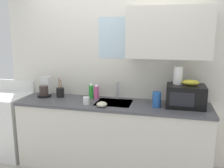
# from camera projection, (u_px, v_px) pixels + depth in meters

# --- Properties ---
(kitchen_wall_assembly) EXTENTS (3.26, 0.42, 2.50)m
(kitchen_wall_assembly) POSITION_uv_depth(u_px,v_px,m) (127.00, 65.00, 3.31)
(kitchen_wall_assembly) COLOR silver
(kitchen_wall_assembly) RESTS_ON ground
(counter_unit) EXTENTS (2.49, 0.63, 0.90)m
(counter_unit) POSITION_uv_depth(u_px,v_px,m) (112.00, 135.00, 3.24)
(counter_unit) COLOR silver
(counter_unit) RESTS_ON ground
(sink_faucet) EXTENTS (0.03, 0.03, 0.23)m
(sink_faucet) POSITION_uv_depth(u_px,v_px,m) (117.00, 90.00, 3.35)
(sink_faucet) COLOR #B2B5BA
(sink_faucet) RESTS_ON counter_unit
(stove_range) EXTENTS (0.60, 0.60, 1.08)m
(stove_range) POSITION_uv_depth(u_px,v_px,m) (8.00, 124.00, 3.60)
(stove_range) COLOR white
(stove_range) RESTS_ON ground
(microwave) EXTENTS (0.46, 0.35, 0.27)m
(microwave) POSITION_uv_depth(u_px,v_px,m) (185.00, 96.00, 2.95)
(microwave) COLOR black
(microwave) RESTS_ON counter_unit
(banana_bunch) EXTENTS (0.20, 0.11, 0.07)m
(banana_bunch) POSITION_uv_depth(u_px,v_px,m) (191.00, 83.00, 2.91)
(banana_bunch) COLOR gold
(banana_bunch) RESTS_ON microwave
(paper_towel_roll) EXTENTS (0.11, 0.11, 0.22)m
(paper_towel_roll) POSITION_uv_depth(u_px,v_px,m) (178.00, 75.00, 2.98)
(paper_towel_roll) COLOR white
(paper_towel_roll) RESTS_ON microwave
(coffee_maker) EXTENTS (0.19, 0.21, 0.28)m
(coffee_maker) POSITION_uv_depth(u_px,v_px,m) (45.00, 89.00, 3.46)
(coffee_maker) COLOR black
(coffee_maker) RESTS_ON counter_unit
(dish_soap_bottle_pink) EXTENTS (0.07, 0.07, 0.21)m
(dish_soap_bottle_pink) POSITION_uv_depth(u_px,v_px,m) (96.00, 92.00, 3.34)
(dish_soap_bottle_pink) COLOR #E55999
(dish_soap_bottle_pink) RESTS_ON counter_unit
(dish_soap_bottle_green) EXTENTS (0.06, 0.06, 0.22)m
(dish_soap_bottle_green) POSITION_uv_depth(u_px,v_px,m) (91.00, 91.00, 3.37)
(dish_soap_bottle_green) COLOR green
(dish_soap_bottle_green) RESTS_ON counter_unit
(cereal_canister) EXTENTS (0.10, 0.10, 0.19)m
(cereal_canister) POSITION_uv_depth(u_px,v_px,m) (157.00, 100.00, 2.95)
(cereal_canister) COLOR #2659A5
(cereal_canister) RESTS_ON counter_unit
(mug_white) EXTENTS (0.08, 0.08, 0.09)m
(mug_white) POSITION_uv_depth(u_px,v_px,m) (86.00, 101.00, 3.07)
(mug_white) COLOR white
(mug_white) RESTS_ON counter_unit
(utensil_crock) EXTENTS (0.11, 0.11, 0.28)m
(utensil_crock) POSITION_uv_depth(u_px,v_px,m) (60.00, 92.00, 3.42)
(utensil_crock) COLOR black
(utensil_crock) RESTS_ON counter_unit
(small_bowl) EXTENTS (0.13, 0.13, 0.06)m
(small_bowl) POSITION_uv_depth(u_px,v_px,m) (102.00, 104.00, 2.97)
(small_bowl) COLOR beige
(small_bowl) RESTS_ON counter_unit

